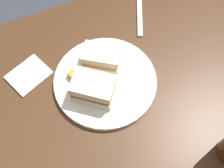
{
  "coord_description": "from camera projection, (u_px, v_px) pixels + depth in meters",
  "views": [
    {
      "loc": [
        -0.15,
        -0.28,
        1.45
      ],
      "look_at": [
        -0.01,
        0.03,
        0.79
      ],
      "focal_mm": 43.36,
      "sensor_mm": 36.0,
      "label": 1
    }
  ],
  "objects": [
    {
      "name": "ground_plane",
      "position": [
        116.0,
        156.0,
        1.43
      ],
      "size": [
        6.0,
        6.0,
        0.0
      ],
      "primitive_type": "plane",
      "color": "#333842"
    },
    {
      "name": "dining_table",
      "position": [
        117.0,
        135.0,
        1.09
      ],
      "size": [
        1.27,
        0.77,
        0.76
      ],
      "primitive_type": "cube",
      "color": "#422816",
      "rests_on": "ground"
    },
    {
      "name": "plate",
      "position": [
        105.0,
        81.0,
        0.76
      ],
      "size": [
        0.29,
        0.29,
        0.02
      ],
      "primitive_type": "cylinder",
      "color": "silver",
      "rests_on": "dining_table"
    },
    {
      "name": "sandwich_half_left",
      "position": [
        102.0,
        58.0,
        0.75
      ],
      "size": [
        0.12,
        0.11,
        0.06
      ],
      "color": "beige",
      "rests_on": "plate"
    },
    {
      "name": "sandwich_half_right",
      "position": [
        93.0,
        89.0,
        0.7
      ],
      "size": [
        0.13,
        0.13,
        0.07
      ],
      "color": "beige",
      "rests_on": "plate"
    },
    {
      "name": "potato_wedge_front",
      "position": [
        78.0,
        77.0,
        0.75
      ],
      "size": [
        0.05,
        0.06,
        0.02
      ],
      "primitive_type": "cube",
      "rotation": [
        0.0,
        0.0,
        5.37
      ],
      "color": "#AD702D",
      "rests_on": "plate"
    },
    {
      "name": "potato_wedge_middle",
      "position": [
        94.0,
        58.0,
        0.78
      ],
      "size": [
        0.05,
        0.03,
        0.02
      ],
      "primitive_type": "cube",
      "rotation": [
        0.0,
        0.0,
        5.92
      ],
      "color": "gold",
      "rests_on": "plate"
    },
    {
      "name": "potato_wedge_back",
      "position": [
        76.0,
        79.0,
        0.74
      ],
      "size": [
        0.03,
        0.06,
        0.02
      ],
      "primitive_type": "cube",
      "rotation": [
        0.0,
        0.0,
        5.06
      ],
      "color": "gold",
      "rests_on": "plate"
    },
    {
      "name": "napkin",
      "position": [
        29.0,
        75.0,
        0.78
      ],
      "size": [
        0.14,
        0.12,
        0.01
      ],
      "primitive_type": "cube",
      "rotation": [
        0.0,
        0.0,
        0.38
      ],
      "color": "silver",
      "rests_on": "dining_table"
    },
    {
      "name": "fork",
      "position": [
        140.0,
        14.0,
        0.88
      ],
      "size": [
        0.09,
        0.17,
        0.01
      ],
      "primitive_type": "cube",
      "rotation": [
        0.0,
        0.0,
        4.26
      ],
      "color": "silver",
      "rests_on": "dining_table"
    }
  ]
}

